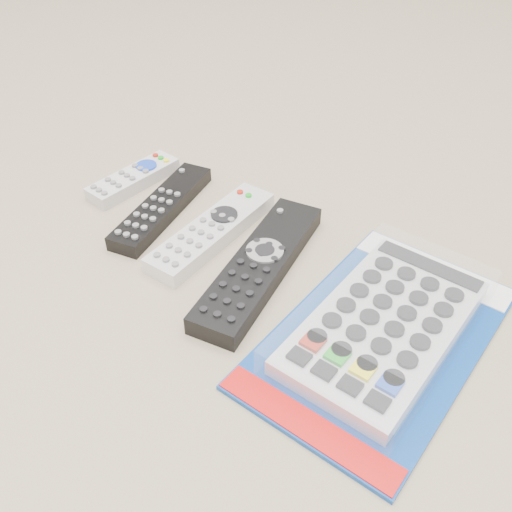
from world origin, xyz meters
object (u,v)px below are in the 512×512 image
Objects in this scene: remote_small_grey at (133,179)px; remote_slim_black at (162,207)px; remote_silver_dvd at (212,231)px; remote_large_black at (260,265)px; jumbo_remote_packaged at (384,324)px.

remote_slim_black is at bearing -14.19° from remote_small_grey.
remote_silver_dvd reaches higher than remote_small_grey.
remote_large_black is (0.09, -0.02, 0.00)m from remote_silver_dvd.
remote_large_black is (0.27, -0.06, 0.00)m from remote_small_grey.
jumbo_remote_packaged reaches higher than remote_small_grey.
remote_slim_black and remote_silver_dvd have the same top height.
remote_small_grey is 0.57× the size of remote_large_black.
remote_small_grey is at bearing 158.98° from remote_large_black.
jumbo_remote_packaged is at bearing -11.64° from remote_large_black.
jumbo_remote_packaged is (0.36, -0.03, 0.01)m from remote_slim_black.
remote_small_grey is 0.45m from jumbo_remote_packaged.
jumbo_remote_packaged is (0.44, -0.06, 0.01)m from remote_small_grey.
remote_slim_black is at bearing 162.77° from remote_large_black.
remote_small_grey is 0.46× the size of jumbo_remote_packaged.
remote_silver_dvd is at bearing -5.36° from remote_small_grey.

